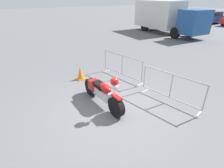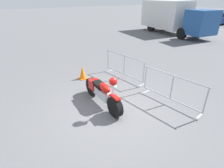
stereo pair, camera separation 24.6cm
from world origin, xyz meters
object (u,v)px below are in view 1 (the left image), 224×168
object	(u,v)px
parked_car_blue	(212,18)
traffic_cone	(80,73)
motorcycle	(102,92)
crowd_barrier_far	(171,88)
crowd_barrier_near	(122,66)
parked_car_tan	(196,16)
box_truck	(165,16)
pedestrian	(189,21)

from	to	relation	value
parked_car_blue	traffic_cone	bearing A→B (deg)	-163.32
motorcycle	parked_car_blue	size ratio (longest dim) A/B	0.48
crowd_barrier_far	traffic_cone	world-z (taller)	crowd_barrier_far
crowd_barrier_far	traffic_cone	size ratio (longest dim) A/B	3.87
crowd_barrier_near	parked_car_tan	xyz separation A→B (m)	(-9.03, 21.68, 0.21)
box_truck	pedestrian	distance (m)	3.82
crowd_barrier_near	parked_car_tan	size ratio (longest dim) A/B	0.50
motorcycle	crowd_barrier_near	distance (m)	2.30
crowd_barrier_far	box_truck	distance (m)	13.41
parked_car_tan	parked_car_blue	distance (m)	2.69
parked_car_blue	pedestrian	distance (m)	7.11
parked_car_blue	pedestrian	world-z (taller)	pedestrian
box_truck	pedestrian	bearing A→B (deg)	91.00
parked_car_blue	traffic_cone	size ratio (longest dim) A/B	7.79
parked_car_tan	traffic_cone	world-z (taller)	parked_car_tan
crowd_barrier_far	pedestrian	xyz separation A→B (m)	(-8.00, 14.05, 0.36)
parked_car_tan	traffic_cone	xyz separation A→B (m)	(8.04, -23.22, -0.48)
crowd_barrier_near	pedestrian	size ratio (longest dim) A/B	1.35
pedestrian	traffic_cone	xyz separation A→B (m)	(4.46, -15.60, -0.63)
box_truck	crowd_barrier_far	bearing A→B (deg)	-42.22
pedestrian	crowd_barrier_near	bearing A→B (deg)	55.91
crowd_barrier_far	parked_car_tan	world-z (taller)	parked_car_tan
pedestrian	traffic_cone	world-z (taller)	pedestrian
crowd_barrier_near	pedestrian	bearing A→B (deg)	111.19
traffic_cone	pedestrian	bearing A→B (deg)	105.94
motorcycle	parked_car_tan	xyz separation A→B (m)	(-10.30, 23.59, 0.29)
parked_car_tan	traffic_cone	distance (m)	24.58
crowd_barrier_far	pedestrian	distance (m)	16.18
box_truck	motorcycle	bearing A→B (deg)	-51.13
crowd_barrier_near	parked_car_blue	bearing A→B (deg)	106.89
crowd_barrier_near	parked_car_blue	size ratio (longest dim) A/B	0.50
traffic_cone	crowd_barrier_near	bearing A→B (deg)	57.31
motorcycle	box_truck	size ratio (longest dim) A/B	0.28
motorcycle	parked_car_blue	xyz separation A→B (m)	(-7.68, 23.01, 0.30)
crowd_barrier_far	traffic_cone	bearing A→B (deg)	-156.42
motorcycle	crowd_barrier_near	xyz separation A→B (m)	(-1.28, 1.91, 0.08)
box_truck	traffic_cone	xyz separation A→B (m)	(4.94, -11.88, -1.35)
crowd_barrier_far	parked_car_blue	size ratio (longest dim) A/B	0.50
motorcycle	traffic_cone	size ratio (longest dim) A/B	3.76
crowd_barrier_near	box_truck	world-z (taller)	box_truck
crowd_barrier_far	crowd_barrier_near	bearing A→B (deg)	180.00
parked_car_tan	parked_car_blue	world-z (taller)	parked_car_blue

